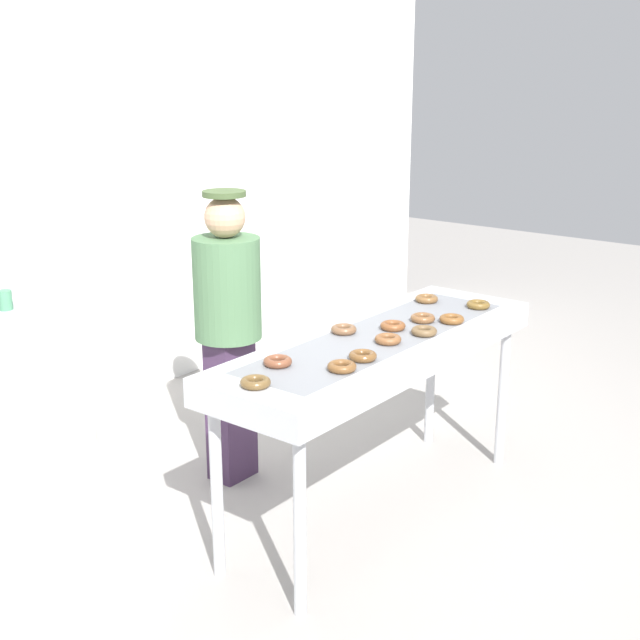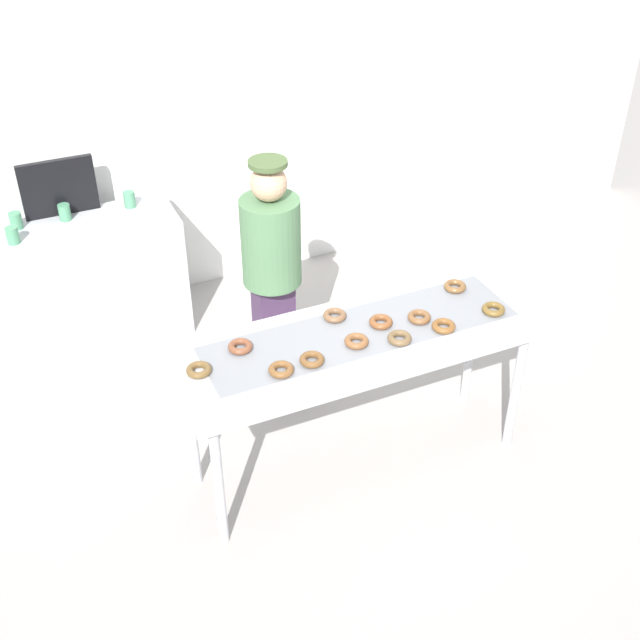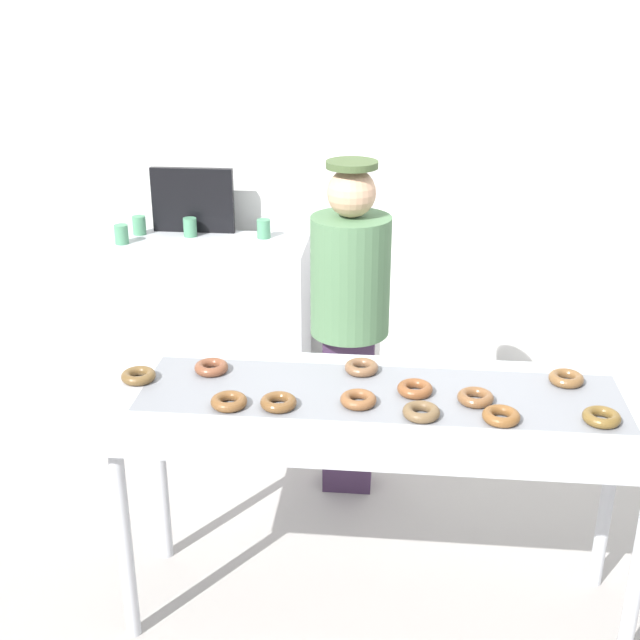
{
  "view_description": "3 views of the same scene",
  "coord_description": "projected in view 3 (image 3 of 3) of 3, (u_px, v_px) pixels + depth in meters",
  "views": [
    {
      "loc": [
        -3.37,
        -2.27,
        2.28
      ],
      "look_at": [
        -0.24,
        0.19,
        1.09
      ],
      "focal_mm": 47.67,
      "sensor_mm": 36.0,
      "label": 1
    },
    {
      "loc": [
        -1.68,
        -3.17,
        3.57
      ],
      "look_at": [
        -0.19,
        0.11,
        1.05
      ],
      "focal_mm": 45.57,
      "sensor_mm": 36.0,
      "label": 2
    },
    {
      "loc": [
        0.05,
        -2.76,
        2.41
      ],
      "look_at": [
        -0.24,
        0.23,
        1.17
      ],
      "focal_mm": 47.18,
      "sensor_mm": 36.0,
      "label": 3
    }
  ],
  "objects": [
    {
      "name": "paper_cup_3",
      "position": [
        139.0,
        225.0,
        5.15
      ],
      "size": [
        0.08,
        0.08,
        0.11
      ],
      "primitive_type": "cylinder",
      "color": "#4C8C66",
      "rests_on": "prep_counter"
    },
    {
      "name": "chocolate_donut_9",
      "position": [
        501.0,
        416.0,
        2.88
      ],
      "size": [
        0.17,
        0.17,
        0.04
      ],
      "primitive_type": "torus",
      "rotation": [
        0.0,
        0.0,
        1.17
      ],
      "color": "brown",
      "rests_on": "fryer_conveyor"
    },
    {
      "name": "chocolate_donut_10",
      "position": [
        229.0,
        401.0,
        2.98
      ],
      "size": [
        0.18,
        0.18,
        0.04
      ],
      "primitive_type": "torus",
      "rotation": [
        0.0,
        0.0,
        0.74
      ],
      "color": "brown",
      "rests_on": "fryer_conveyor"
    },
    {
      "name": "paper_cup_1",
      "position": [
        264.0,
        229.0,
        5.08
      ],
      "size": [
        0.08,
        0.08,
        0.11
      ],
      "primitive_type": "cylinder",
      "color": "#4C8C66",
      "rests_on": "prep_counter"
    },
    {
      "name": "prep_counter",
      "position": [
        191.0,
        313.0,
        5.21
      ],
      "size": [
        1.45,
        0.52,
        0.93
      ],
      "primitive_type": "cube",
      "color": "#B7BABF",
      "rests_on": "ground"
    },
    {
      "name": "chocolate_donut_0",
      "position": [
        362.0,
        367.0,
        3.24
      ],
      "size": [
        0.16,
        0.16,
        0.04
      ],
      "primitive_type": "torus",
      "rotation": [
        0.0,
        0.0,
        1.3
      ],
      "color": "brown",
      "rests_on": "fryer_conveyor"
    },
    {
      "name": "chocolate_donut_6",
      "position": [
        475.0,
        397.0,
        3.01
      ],
      "size": [
        0.15,
        0.15,
        0.04
      ],
      "primitive_type": "torus",
      "rotation": [
        0.0,
        0.0,
        0.2
      ],
      "color": "brown",
      "rests_on": "fryer_conveyor"
    },
    {
      "name": "chocolate_donut_11",
      "position": [
        278.0,
        402.0,
        2.97
      ],
      "size": [
        0.14,
        0.14,
        0.04
      ],
      "primitive_type": "torus",
      "rotation": [
        0.0,
        0.0,
        1.67
      ],
      "color": "brown",
      "rests_on": "fryer_conveyor"
    },
    {
      "name": "back_wall",
      "position": [
        396.0,
        121.0,
        5.08
      ],
      "size": [
        8.0,
        0.12,
        3.17
      ],
      "primitive_type": "cube",
      "color": "white",
      "rests_on": "ground"
    },
    {
      "name": "chocolate_donut_1",
      "position": [
        415.0,
        389.0,
        3.07
      ],
      "size": [
        0.18,
        0.18,
        0.04
      ],
      "primitive_type": "torus",
      "rotation": [
        0.0,
        0.0,
        2.11
      ],
      "color": "brown",
      "rests_on": "fryer_conveyor"
    },
    {
      "name": "worker_baker",
      "position": [
        350.0,
        309.0,
        3.93
      ],
      "size": [
        0.37,
        0.37,
        1.65
      ],
      "rotation": [
        0.0,
        0.0,
        3.12
      ],
      "color": "#3E2945",
      "rests_on": "ground"
    },
    {
      "name": "chocolate_donut_3",
      "position": [
        566.0,
        378.0,
        3.15
      ],
      "size": [
        0.15,
        0.15,
        0.04
      ],
      "primitive_type": "torus",
      "rotation": [
        0.0,
        0.0,
        1.44
      ],
      "color": "brown",
      "rests_on": "fryer_conveyor"
    },
    {
      "name": "fryer_conveyor",
      "position": [
        380.0,
        412.0,
        3.11
      ],
      "size": [
        2.07,
        0.65,
        0.99
      ],
      "color": "#B7BABF",
      "rests_on": "ground"
    },
    {
      "name": "chocolate_donut_7",
      "position": [
        421.0,
        412.0,
        2.91
      ],
      "size": [
        0.17,
        0.17,
        0.04
      ],
      "primitive_type": "torus",
      "rotation": [
        0.0,
        0.0,
        2.73
      ],
      "color": "brown",
      "rests_on": "fryer_conveyor"
    },
    {
      "name": "chocolate_donut_8",
      "position": [
        602.0,
        417.0,
        2.87
      ],
      "size": [
        0.18,
        0.18,
        0.04
      ],
      "primitive_type": "torus",
      "rotation": [
        0.0,
        0.0,
        2.29
      ],
      "color": "brown",
      "rests_on": "fryer_conveyor"
    },
    {
      "name": "paper_cup_2",
      "position": [
        121.0,
        234.0,
        4.97
      ],
      "size": [
        0.08,
        0.08,
        0.11
      ],
      "primitive_type": "cylinder",
      "color": "#4C8C66",
      "rests_on": "prep_counter"
    },
    {
      "name": "chocolate_donut_5",
      "position": [
        358.0,
        400.0,
        2.99
      ],
      "size": [
        0.16,
        0.16,
        0.04
      ],
      "primitive_type": "torus",
      "rotation": [
        0.0,
        0.0,
        2.9
      ],
      "color": "brown",
      "rests_on": "fryer_conveyor"
    },
    {
      "name": "menu_display",
      "position": [
        193.0,
        200.0,
        5.15
      ],
      "size": [
        0.51,
        0.04,
        0.4
      ],
      "primitive_type": "cube",
      "color": "black",
      "rests_on": "prep_counter"
    },
    {
      "name": "ground_plane",
      "position": [
        374.0,
        606.0,
        3.46
      ],
      "size": [
        16.0,
        16.0,
        0.0
      ],
      "primitive_type": "plane",
      "color": "#9E9993"
    },
    {
      "name": "chocolate_donut_2",
      "position": [
        211.0,
        367.0,
        3.24
      ],
      "size": [
        0.17,
        0.17,
        0.04
      ],
      "primitive_type": "torus",
      "rotation": [
        0.0,
        0.0,
        2.71
      ],
      "color": "brown",
      "rests_on": "fryer_conveyor"
    },
    {
      "name": "paper_cup_0",
      "position": [
        190.0,
        227.0,
        5.11
      ],
      "size": [
        0.08,
        0.08,
        0.11
      ],
      "primitive_type": "cylinder",
      "color": "#4C8C66",
      "rests_on": "prep_counter"
    },
    {
      "name": "chocolate_donut_4",
      "position": [
        138.0,
        376.0,
        3.17
      ],
      "size": [
        0.18,
        0.18,
        0.04
      ],
      "primitive_type": "torus",
      "rotation": [
        0.0,
        0.0,
        0.55
      ],
      "color": "brown",
      "rests_on": "fryer_conveyor"
    }
  ]
}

